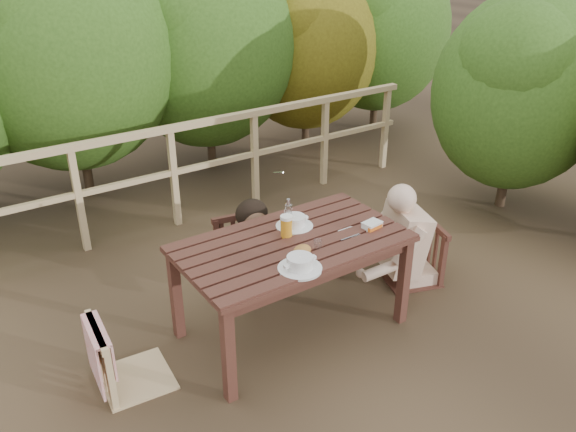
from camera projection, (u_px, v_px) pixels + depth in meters
ground at (292, 327)px, 4.31m from camera, size 60.00×60.00×0.00m
table at (292, 286)px, 4.15m from camera, size 1.56×0.88×0.72m
chair_left at (128, 323)px, 3.62m from camera, size 0.49×0.49×0.91m
chair_far at (247, 227)px, 4.72m from camera, size 0.54×0.54×0.94m
chair_right at (413, 229)px, 4.71m from camera, size 0.57×0.57×0.91m
woman at (245, 214)px, 4.69m from camera, size 0.56×0.65×1.16m
diner_right at (419, 201)px, 4.62m from camera, size 0.84×0.76×1.41m
railing at (174, 177)px, 5.56m from camera, size 5.60×0.10×1.01m
hedge_row at (150, 6)px, 6.02m from camera, size 6.60×1.60×3.80m
soup_near at (300, 263)px, 3.65m from camera, size 0.28×0.28×0.09m
soup_far at (294, 222)px, 4.16m from camera, size 0.27×0.27×0.09m
bread_roll at (302, 250)px, 3.81m from camera, size 0.13×0.10×0.07m
beer_glass at (286, 227)px, 4.01m from camera, size 0.09×0.09×0.17m
bottle at (288, 213)px, 4.13m from camera, size 0.05×0.05×0.22m
tumbler at (318, 244)px, 3.89m from camera, size 0.06×0.06×0.07m
butter_tub at (372, 226)px, 4.14m from camera, size 0.15×0.11×0.06m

